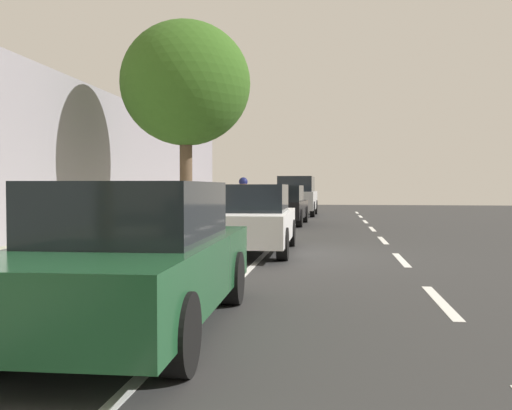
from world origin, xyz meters
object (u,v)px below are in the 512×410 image
Objects in this scene: street_tree_near_cyclist at (186,84)px; fire_hydrant at (241,211)px; parked_sedan_green_far at (134,257)px; cyclist_with_backpack at (242,200)px; parked_sedan_white_mid at (251,219)px; parked_suv_silver_nearest at (297,195)px; bicycle_at_curb at (247,225)px; parked_sedan_black_second at (282,205)px.

fire_hydrant is at bearing -100.34° from street_tree_near_cyclist.
parked_sedan_green_far is 11.37m from street_tree_near_cyclist.
street_tree_near_cyclist is at bearing 27.20° from cyclist_with_backpack.
parked_sedan_white_mid is 5.27× the size of fire_hydrant.
parked_suv_silver_nearest is 5.63× the size of fire_hydrant.
bicycle_at_curb is 0.22× the size of street_tree_near_cyclist.
parked_sedan_white_mid is at bearing -91.63° from parked_sedan_green_far.
street_tree_near_cyclist reaches higher than parked_suv_silver_nearest.
parked_suv_silver_nearest is at bearing -91.27° from parked_sedan_black_second.
parked_sedan_black_second is at bearing -139.18° from fire_hydrant.
cyclist_with_backpack is 0.29× the size of street_tree_near_cyclist.
fire_hydrant is at bearing -80.22° from cyclist_with_backpack.
fire_hydrant is at bearing -78.37° from bicycle_at_curb.
parked_suv_silver_nearest is 1.07× the size of parked_sedan_green_far.
cyclist_with_backpack is at bearing -86.58° from parked_sedan_green_far.
parked_sedan_green_far reaches higher than fire_hydrant.
bicycle_at_curb is at bearing -168.77° from street_tree_near_cyclist.
parked_sedan_green_far is 15.29m from fire_hydrant.
cyclist_with_backpack reaches higher than fire_hydrant.
cyclist_with_backpack is 4.00m from fire_hydrant.
parked_sedan_white_mid is 2.52× the size of cyclist_with_backpack.
parked_sedan_black_second is at bearing -98.08° from cyclist_with_backpack.
parked_sedan_green_far is 0.73× the size of street_tree_near_cyclist.
parked_sedan_black_second is 3.27× the size of bicycle_at_curb.
parked_suv_silver_nearest reaches higher than fire_hydrant.
parked_sedan_white_mid is 5.62m from street_tree_near_cyclist.
parked_sedan_black_second is 2.53× the size of cyclist_with_backpack.
parked_sedan_white_mid is 3.93m from bicycle_at_curb.
parked_sedan_black_second is (0.16, 6.99, -0.27)m from parked_suv_silver_nearest.
bicycle_at_curb is at bearing 101.63° from fire_hydrant.
parked_suv_silver_nearest is 12.14m from cyclist_with_backpack.
fire_hydrant is (1.56, 8.20, -0.44)m from parked_suv_silver_nearest.
parked_sedan_green_far is (0.05, 16.44, 0.00)m from parked_sedan_black_second.
parked_suv_silver_nearest reaches higher than parked_sedan_white_mid.
parked_suv_silver_nearest is at bearing -93.02° from bicycle_at_curb.
cyclist_with_backpack reaches higher than parked_sedan_green_far.
fire_hydrant is (1.35, -15.23, -0.17)m from parked_sedan_green_far.
parked_sedan_black_second is 0.73× the size of street_tree_near_cyclist.
parked_suv_silver_nearest is 6.99m from parked_sedan_black_second.
parked_sedan_white_mid is 4.39m from cyclist_with_backpack.
cyclist_with_backpack is at bearing -152.80° from street_tree_near_cyclist.
parked_suv_silver_nearest is 13.55m from street_tree_near_cyclist.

